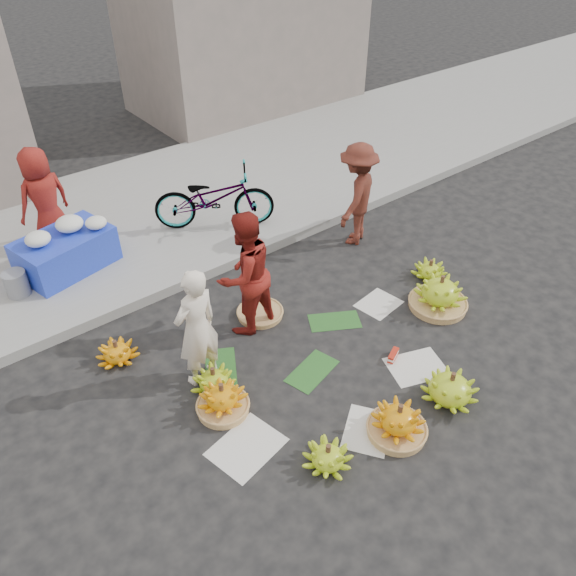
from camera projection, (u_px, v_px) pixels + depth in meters
ground at (308, 358)px, 6.66m from camera, size 80.00×80.00×0.00m
curb at (209, 269)px, 7.99m from camera, size 40.00×0.25×0.15m
sidewalk at (142, 212)px, 9.31m from camera, size 40.00×4.00×0.12m
newspaper_scatter at (354, 398)px, 6.15m from camera, size 3.20×1.80×0.00m
banana_leaves at (291, 352)px, 6.73m from camera, size 2.00×1.00×0.00m
banana_bunch_0 at (222, 400)px, 5.92m from camera, size 0.55×0.55×0.40m
banana_bunch_1 at (328, 457)px, 5.40m from camera, size 0.46×0.46×0.29m
banana_bunch_2 at (398, 422)px, 5.67m from camera, size 0.60×0.60×0.42m
banana_bunch_3 at (450, 388)px, 6.04m from camera, size 0.69×0.69×0.40m
banana_bunch_4 at (440, 294)px, 7.29m from camera, size 0.75×0.75×0.50m
banana_bunch_5 at (430, 270)px, 7.88m from camera, size 0.49×0.49×0.29m
banana_bunch_6 at (214, 380)px, 6.20m from camera, size 0.47×0.47×0.30m
banana_bunch_7 at (117, 352)px, 6.56m from camera, size 0.57×0.57×0.29m
basket_spare at (260, 313)px, 7.26m from camera, size 0.63×0.63×0.07m
incense_stack at (393, 355)px, 6.62m from camera, size 0.23×0.15×0.09m
vendor_cream at (197, 328)px, 5.96m from camera, size 0.59×0.44×1.48m
vendor_red at (245, 274)px, 6.64m from camera, size 0.85×0.70×1.61m
man_striped at (357, 195)px, 8.27m from camera, size 1.17×1.00×1.57m
flower_table at (66, 249)px, 7.76m from camera, size 1.39×1.05×0.73m
grey_bucket at (16, 284)px, 7.35m from camera, size 0.30×0.30×0.34m
flower_vendor at (44, 200)px, 7.94m from camera, size 0.84×0.64×1.53m
bicycle at (214, 198)px, 8.57m from camera, size 1.51×1.90×0.96m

